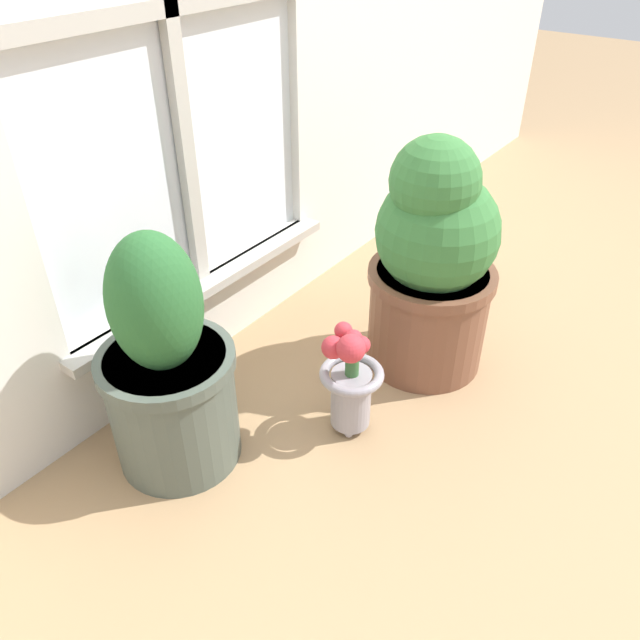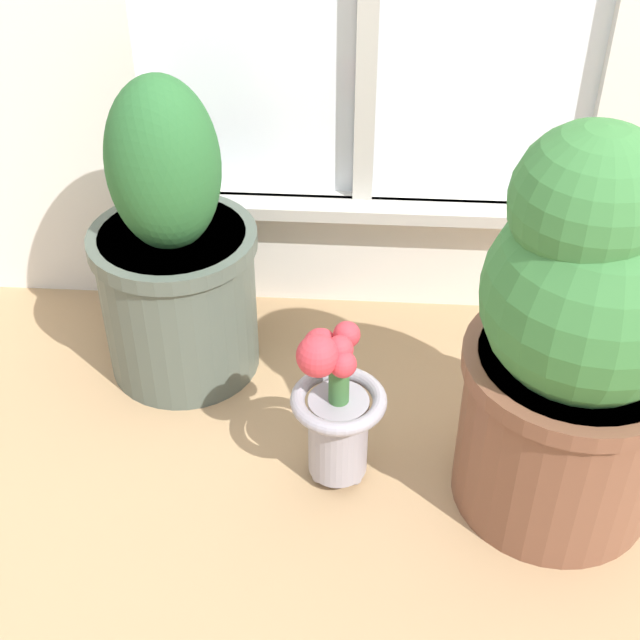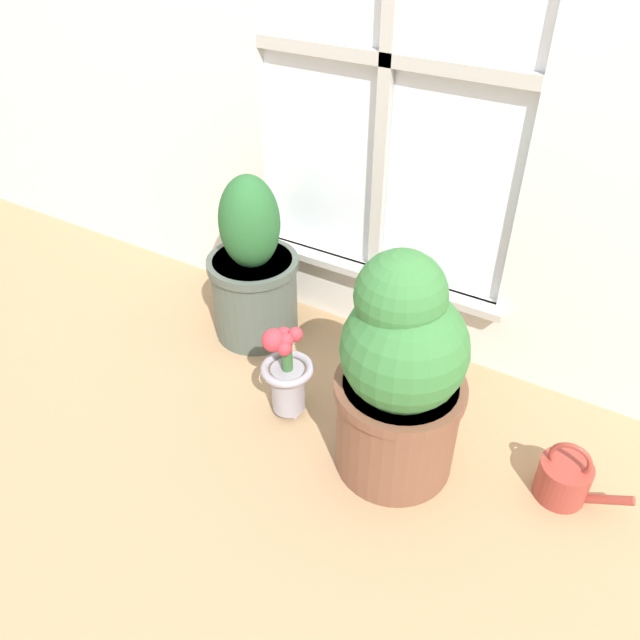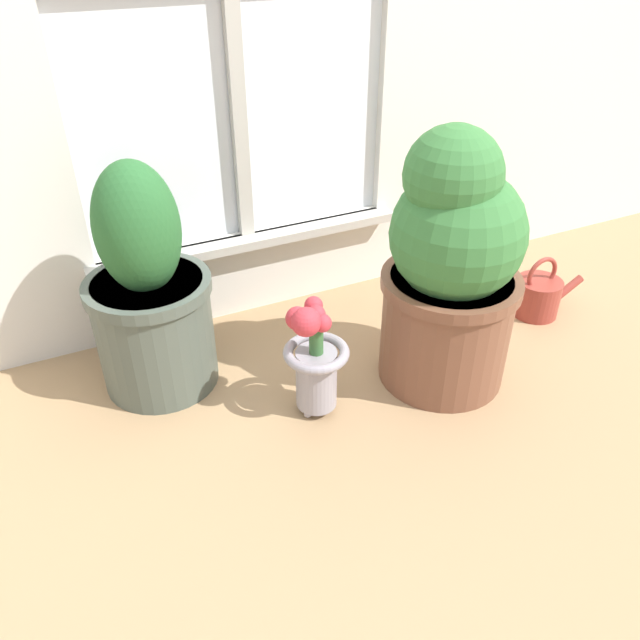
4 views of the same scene
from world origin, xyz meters
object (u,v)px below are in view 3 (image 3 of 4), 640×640
object	(u,v)px
potted_plant_left	(253,272)
watering_can	(565,479)
potted_plant_right	(401,375)
flower_vase	(286,372)

from	to	relation	value
potted_plant_left	watering_can	xyz separation A→B (m)	(1.03, -0.16, -0.17)
potted_plant_right	watering_can	world-z (taller)	potted_plant_right
potted_plant_left	potted_plant_right	xyz separation A→B (m)	(0.62, -0.27, 0.07)
flower_vase	potted_plant_left	bearing A→B (deg)	137.80
potted_plant_left	flower_vase	distance (m)	0.40
potted_plant_left	flower_vase	bearing A→B (deg)	-42.20
potted_plant_left	watering_can	world-z (taller)	potted_plant_left
potted_plant_left	potted_plant_right	distance (m)	0.68
potted_plant_left	watering_can	bearing A→B (deg)	-8.97
flower_vase	watering_can	distance (m)	0.75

